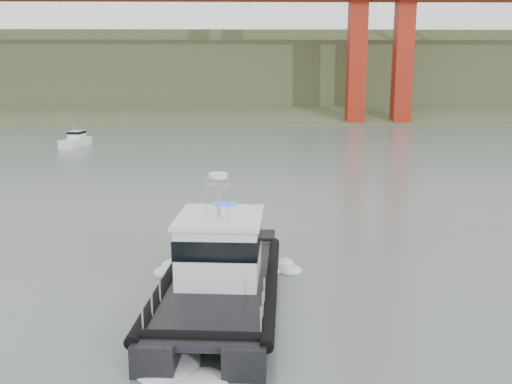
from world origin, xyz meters
The scene contains 4 objects.
ground centered at (0.00, 0.00, 0.00)m, with size 400.00×400.00×0.00m, color #56665F.
headlands centered at (0.00, 125.50, 7.05)m, with size 500.00×105.36×27.12m.
patrol_boat centered at (-2.08, -3.83, 1.38)m, with size 4.92×11.58×5.49m.
motorboat centered at (-22.11, 45.44, 0.76)m, with size 2.69×5.74×3.04m.
Camera 1 is at (-1.01, -25.13, 9.07)m, focal length 40.00 mm.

